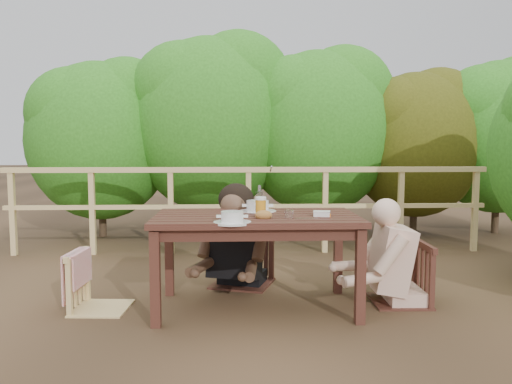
{
  "coord_description": "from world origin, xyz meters",
  "views": [
    {
      "loc": [
        -0.17,
        -3.76,
        1.25
      ],
      "look_at": [
        0.0,
        0.05,
        0.9
      ],
      "focal_mm": 34.96,
      "sensor_mm": 36.0,
      "label": 1
    }
  ],
  "objects_px": {
    "chair_left": "(100,255)",
    "beer_glass": "(261,208)",
    "chair_far": "(242,229)",
    "woman": "(242,207)",
    "bread_roll": "(264,215)",
    "chair_right": "(400,246)",
    "butter_tub": "(322,215)",
    "soup_far": "(258,207)",
    "bottle": "(260,200)",
    "soup_near": "(232,218)",
    "tumbler": "(289,215)",
    "table": "(256,263)",
    "diner_right": "(405,217)"
  },
  "relations": [
    {
      "from": "woman",
      "to": "bottle",
      "type": "relative_size",
      "value": 6.02
    },
    {
      "from": "soup_far",
      "to": "beer_glass",
      "type": "bearing_deg",
      "value": -88.43
    },
    {
      "from": "chair_right",
      "to": "butter_tub",
      "type": "xyz_separation_m",
      "value": [
        -0.67,
        -0.18,
        0.29
      ]
    },
    {
      "from": "bread_roll",
      "to": "tumbler",
      "type": "xyz_separation_m",
      "value": [
        0.19,
        -0.01,
        0.0
      ]
    },
    {
      "from": "soup_far",
      "to": "bottle",
      "type": "height_order",
      "value": "bottle"
    },
    {
      "from": "chair_left",
      "to": "chair_far",
      "type": "height_order",
      "value": "chair_far"
    },
    {
      "from": "soup_far",
      "to": "bread_roll",
      "type": "height_order",
      "value": "soup_far"
    },
    {
      "from": "chair_right",
      "to": "bottle",
      "type": "bearing_deg",
      "value": -88.33
    },
    {
      "from": "bread_roll",
      "to": "tumbler",
      "type": "height_order",
      "value": "tumbler"
    },
    {
      "from": "soup_far",
      "to": "bottle",
      "type": "xyz_separation_m",
      "value": [
        0.01,
        -0.14,
        0.07
      ]
    },
    {
      "from": "soup_near",
      "to": "chair_left",
      "type": "bearing_deg",
      "value": 160.36
    },
    {
      "from": "chair_far",
      "to": "tumbler",
      "type": "bearing_deg",
      "value": -50.91
    },
    {
      "from": "chair_left",
      "to": "chair_far",
      "type": "distance_m",
      "value": 1.27
    },
    {
      "from": "table",
      "to": "woman",
      "type": "relative_size",
      "value": 1.09
    },
    {
      "from": "diner_right",
      "to": "soup_far",
      "type": "relative_size",
      "value": 4.59
    },
    {
      "from": "chair_far",
      "to": "woman",
      "type": "xyz_separation_m",
      "value": [
        0.0,
        0.02,
        0.2
      ]
    },
    {
      "from": "chair_right",
      "to": "butter_tub",
      "type": "bearing_deg",
      "value": -72.87
    },
    {
      "from": "woman",
      "to": "diner_right",
      "type": "xyz_separation_m",
      "value": [
        1.28,
        -0.6,
        -0.02
      ]
    },
    {
      "from": "chair_far",
      "to": "bread_roll",
      "type": "xyz_separation_m",
      "value": [
        0.14,
        -0.85,
        0.24
      ]
    },
    {
      "from": "diner_right",
      "to": "soup_near",
      "type": "height_order",
      "value": "diner_right"
    },
    {
      "from": "bread_roll",
      "to": "chair_right",
      "type": "bearing_deg",
      "value": 13.55
    },
    {
      "from": "table",
      "to": "diner_right",
      "type": "relative_size",
      "value": 1.12
    },
    {
      "from": "woman",
      "to": "bread_roll",
      "type": "height_order",
      "value": "woman"
    },
    {
      "from": "soup_near",
      "to": "chair_far",
      "type": "bearing_deg",
      "value": 85.11
    },
    {
      "from": "chair_far",
      "to": "soup_far",
      "type": "bearing_deg",
      "value": -56.99
    },
    {
      "from": "chair_left",
      "to": "woman",
      "type": "distance_m",
      "value": 1.31
    },
    {
      "from": "diner_right",
      "to": "tumbler",
      "type": "height_order",
      "value": "diner_right"
    },
    {
      "from": "chair_right",
      "to": "tumbler",
      "type": "distance_m",
      "value": 1.01
    },
    {
      "from": "bread_roll",
      "to": "bottle",
      "type": "distance_m",
      "value": 0.28
    },
    {
      "from": "beer_glass",
      "to": "butter_tub",
      "type": "height_order",
      "value": "beer_glass"
    },
    {
      "from": "table",
      "to": "chair_far",
      "type": "distance_m",
      "value": 0.69
    },
    {
      "from": "soup_far",
      "to": "butter_tub",
      "type": "distance_m",
      "value": 0.57
    },
    {
      "from": "woman",
      "to": "bread_roll",
      "type": "distance_m",
      "value": 0.88
    },
    {
      "from": "woman",
      "to": "diner_right",
      "type": "height_order",
      "value": "woman"
    },
    {
      "from": "chair_left",
      "to": "butter_tub",
      "type": "xyz_separation_m",
      "value": [
        1.68,
        -0.12,
        0.32
      ]
    },
    {
      "from": "table",
      "to": "tumbler",
      "type": "bearing_deg",
      "value": -38.38
    },
    {
      "from": "chair_right",
      "to": "bottle",
      "type": "xyz_separation_m",
      "value": [
        -1.13,
        0.0,
        0.38
      ]
    },
    {
      "from": "table",
      "to": "tumbler",
      "type": "xyz_separation_m",
      "value": [
        0.23,
        -0.18,
        0.39
      ]
    },
    {
      "from": "chair_left",
      "to": "beer_glass",
      "type": "xyz_separation_m",
      "value": [
        1.22,
        -0.1,
        0.37
      ]
    },
    {
      "from": "chair_right",
      "to": "tumbler",
      "type": "bearing_deg",
      "value": -71.63
    },
    {
      "from": "chair_left",
      "to": "table",
      "type": "bearing_deg",
      "value": -87.29
    },
    {
      "from": "butter_tub",
      "to": "table",
      "type": "bearing_deg",
      "value": -178.56
    },
    {
      "from": "woman",
      "to": "bread_roll",
      "type": "relative_size",
      "value": 11.31
    },
    {
      "from": "woman",
      "to": "chair_far",
      "type": "bearing_deg",
      "value": 108.12
    },
    {
      "from": "woman",
      "to": "bread_roll",
      "type": "xyz_separation_m",
      "value": [
        0.14,
        -0.87,
        0.04
      ]
    },
    {
      "from": "chair_far",
      "to": "chair_right",
      "type": "relative_size",
      "value": 1.11
    },
    {
      "from": "chair_far",
      "to": "bread_roll",
      "type": "relative_size",
      "value": 8.11
    },
    {
      "from": "diner_right",
      "to": "bottle",
      "type": "relative_size",
      "value": 5.88
    },
    {
      "from": "chair_right",
      "to": "bottle",
      "type": "relative_size",
      "value": 3.87
    },
    {
      "from": "soup_near",
      "to": "diner_right",
      "type": "bearing_deg",
      "value": 17.33
    }
  ]
}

